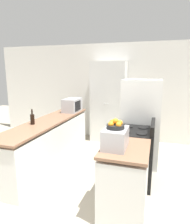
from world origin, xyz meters
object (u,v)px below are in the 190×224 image
object	(u,v)px
stove	(133,155)
wine_bottle	(32,119)
toaster_oven	(115,138)
microwave	(72,105)
refrigerator	(141,123)
fruit_bowl	(116,125)
pantry_cabinet	(108,102)

from	to	relation	value
stove	wine_bottle	size ratio (longest dim) A/B	3.79
stove	wine_bottle	bearing A→B (deg)	-174.08
toaster_oven	microwave	bearing A→B (deg)	126.67
refrigerator	fruit_bowl	size ratio (longest dim) A/B	7.59
pantry_cabinet	stove	distance (m)	2.18
wine_bottle	toaster_oven	bearing A→B (deg)	-21.50
pantry_cabinet	toaster_oven	world-z (taller)	pantry_cabinet
refrigerator	stove	bearing A→B (deg)	-93.49
stove	microwave	size ratio (longest dim) A/B	2.03
microwave	toaster_oven	xyz separation A→B (m)	(1.46, -1.96, -0.03)
microwave	wine_bottle	size ratio (longest dim) A/B	1.86
fruit_bowl	pantry_cabinet	bearing A→B (deg)	105.44
toaster_oven	fruit_bowl	bearing A→B (deg)	-120.07
toaster_oven	fruit_bowl	distance (m)	0.17
microwave	fruit_bowl	bearing A→B (deg)	-53.35
stove	toaster_oven	world-z (taller)	toaster_oven
refrigerator	fruit_bowl	world-z (taller)	refrigerator
pantry_cabinet	refrigerator	bearing A→B (deg)	-50.34
wine_bottle	toaster_oven	size ratio (longest dim) A/B	0.68
refrigerator	toaster_oven	world-z (taller)	refrigerator
fruit_bowl	stove	bearing A→B (deg)	80.09
wine_bottle	fruit_bowl	distance (m)	1.81
pantry_cabinet	toaster_oven	xyz separation A→B (m)	(0.76, -2.75, -0.02)
microwave	fruit_bowl	world-z (taller)	fruit_bowl
stove	refrigerator	xyz separation A→B (m)	(0.05, 0.74, 0.39)
refrigerator	toaster_oven	size ratio (longest dim) A/B	4.12
pantry_cabinet	wine_bottle	distance (m)	2.28
pantry_cabinet	fruit_bowl	world-z (taller)	pantry_cabinet
stove	toaster_oven	size ratio (longest dim) A/B	2.57
toaster_oven	fruit_bowl	world-z (taller)	fruit_bowl
microwave	pantry_cabinet	bearing A→B (deg)	48.01
refrigerator	wine_bottle	xyz separation A→B (m)	(-1.87, -0.93, 0.16)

